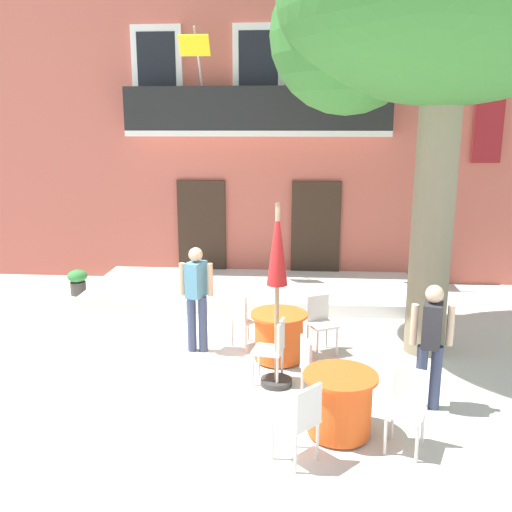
% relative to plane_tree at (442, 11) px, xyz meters
% --- Properties ---
extents(ground_plane, '(120.00, 120.00, 0.00)m').
position_rel_plane_tree_xyz_m(ground_plane, '(-3.31, -1.09, -5.09)').
color(ground_plane, silver).
extents(building_facade, '(13.00, 5.09, 7.50)m').
position_rel_plane_tree_xyz_m(building_facade, '(-2.88, 5.90, -1.34)').
color(building_facade, '#BC5B4C').
rests_on(building_facade, ground).
extents(entrance_step_platform, '(6.76, 2.50, 0.25)m').
position_rel_plane_tree_xyz_m(entrance_step_platform, '(-2.88, 2.66, -4.96)').
color(entrance_step_platform, silver).
rests_on(entrance_step_platform, ground).
extents(plane_tree, '(4.95, 4.34, 6.68)m').
position_rel_plane_tree_xyz_m(plane_tree, '(0.00, 0.00, 0.00)').
color(plane_tree, '#7F755B').
rests_on(plane_tree, ground).
extents(cafe_table_near_tree, '(0.86, 0.86, 0.76)m').
position_rel_plane_tree_xyz_m(cafe_table_near_tree, '(-2.23, -0.60, -4.70)').
color(cafe_table_near_tree, '#EA561E').
rests_on(cafe_table_near_tree, ground).
extents(cafe_chair_near_tree_0, '(0.57, 0.57, 0.91)m').
position_rel_plane_tree_xyz_m(cafe_chair_near_tree_0, '(-2.82, -0.13, -4.56)').
color(cafe_chair_near_tree_0, silver).
rests_on(cafe_chair_near_tree_0, ground).
extents(cafe_chair_near_tree_1, '(0.46, 0.46, 0.91)m').
position_rel_plane_tree_xyz_m(cafe_chair_near_tree_1, '(-2.27, -1.35, -4.56)').
color(cafe_chair_near_tree_1, silver).
rests_on(cafe_chair_near_tree_1, ground).
extents(cafe_chair_near_tree_2, '(0.54, 0.54, 0.91)m').
position_rel_plane_tree_xyz_m(cafe_chair_near_tree_2, '(-1.59, -0.20, -4.56)').
color(cafe_chair_near_tree_2, silver).
rests_on(cafe_chair_near_tree_2, ground).
extents(cafe_table_middle, '(0.86, 0.86, 0.76)m').
position_rel_plane_tree_xyz_m(cafe_table_middle, '(-1.44, -2.65, -4.70)').
color(cafe_table_middle, '#EA561E').
rests_on(cafe_table_middle, ground).
extents(cafe_chair_middle_0, '(0.57, 0.57, 0.91)m').
position_rel_plane_tree_xyz_m(cafe_chair_middle_0, '(-1.89, -3.26, -4.56)').
color(cafe_chair_middle_0, silver).
rests_on(cafe_chair_middle_0, ground).
extents(cafe_chair_middle_1, '(0.52, 0.52, 0.91)m').
position_rel_plane_tree_xyz_m(cafe_chair_middle_1, '(-0.71, -2.86, -4.56)').
color(cafe_chair_middle_1, silver).
rests_on(cafe_chair_middle_1, ground).
extents(cafe_chair_middle_2, '(0.50, 0.50, 0.91)m').
position_rel_plane_tree_xyz_m(cafe_chair_middle_2, '(-1.73, -1.96, -4.56)').
color(cafe_chair_middle_2, silver).
rests_on(cafe_chair_middle_2, ground).
extents(cafe_umbrella, '(0.44, 0.44, 2.55)m').
position_rel_plane_tree_xyz_m(cafe_umbrella, '(-2.23, -1.43, -3.42)').
color(cafe_umbrella, '#997A56').
rests_on(cafe_umbrella, ground).
extents(ground_planter_left, '(0.42, 0.42, 0.54)m').
position_rel_plane_tree_xyz_m(ground_planter_left, '(-6.61, 2.45, -4.78)').
color(ground_planter_left, '#47423D').
rests_on(ground_planter_left, ground).
extents(pedestrian_mid_plaza, '(0.53, 0.39, 1.64)m').
position_rel_plane_tree_xyz_m(pedestrian_mid_plaza, '(-0.28, -1.93, -4.17)').
color(pedestrian_mid_plaza, '#384260').
rests_on(pedestrian_mid_plaza, ground).
extents(pedestrian_by_tree, '(0.53, 0.39, 1.70)m').
position_rel_plane_tree_xyz_m(pedestrian_by_tree, '(-3.53, -0.34, -4.13)').
color(pedestrian_by_tree, '#384260').
rests_on(pedestrian_by_tree, ground).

